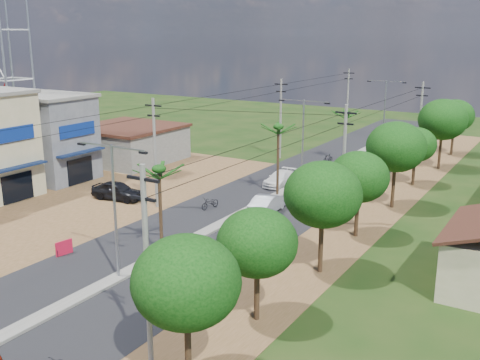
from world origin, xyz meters
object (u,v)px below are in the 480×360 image
at_px(car_silver_mid, 268,204).
at_px(car_parked_dark, 118,191).
at_px(roadside_sign, 64,248).
at_px(car_white_far, 280,179).

height_order(car_silver_mid, car_parked_dark, car_parked_dark).
xyz_separation_m(car_silver_mid, roadside_sign, (-7.01, -14.64, -0.25)).
bearing_deg(roadside_sign, car_silver_mid, 74.72).
relative_size(car_white_far, roadside_sign, 3.73).
bearing_deg(car_silver_mid, roadside_sign, 59.49).
height_order(car_white_far, car_parked_dark, car_parked_dark).
distance_m(car_silver_mid, roadside_sign, 16.23).
bearing_deg(car_white_far, roadside_sign, -101.13).
distance_m(car_parked_dark, roadside_sign, 12.48).
height_order(car_parked_dark, roadside_sign, car_parked_dark).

